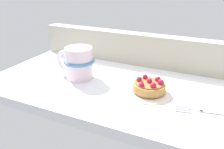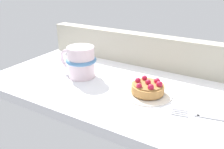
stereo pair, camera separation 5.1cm
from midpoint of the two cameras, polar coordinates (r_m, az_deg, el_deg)
name	(u,v)px [view 1 (the left image)]	position (r cm, az deg, el deg)	size (l,w,h in cm)	color
ground_plane	(129,90)	(64.12, 1.76, -3.79)	(78.40, 38.47, 2.71)	white
window_rail_back	(149,50)	(76.46, 6.99, 5.87)	(76.83, 4.41, 10.21)	#B2AD99
dessert_plate	(149,92)	(59.86, 6.52, -4.25)	(12.30, 12.30, 0.69)	silver
raspberry_tart	(149,86)	(59.08, 6.63, -2.82)	(8.18, 8.18, 3.50)	#B77F42
coffee_mug	(78,63)	(67.72, -10.39, 2.85)	(12.33, 8.89, 9.05)	silver
dessert_fork	(211,112)	(54.78, 20.57, -8.61)	(15.68, 4.77, 0.60)	#B7B7BC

